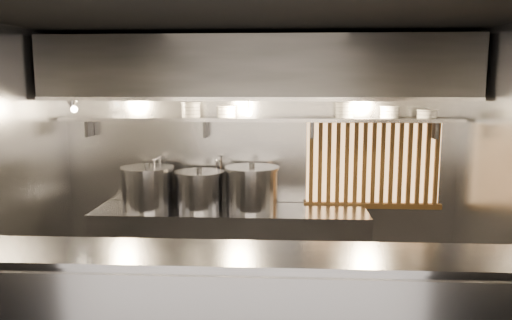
# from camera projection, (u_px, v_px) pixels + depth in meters

# --- Properties ---
(ceiling) EXTENTS (4.50, 4.50, 0.00)m
(ceiling) POSITION_uv_depth(u_px,v_px,m) (250.00, 18.00, 4.08)
(ceiling) COLOR black
(ceiling) RESTS_ON wall_back
(wall_back) EXTENTS (4.50, 0.00, 4.50)m
(wall_back) POSITION_uv_depth(u_px,v_px,m) (259.00, 160.00, 5.77)
(wall_back) COLOR gray
(wall_back) RESTS_ON floor
(cooking_bench) EXTENTS (3.00, 0.70, 0.90)m
(cooking_bench) POSITION_uv_depth(u_px,v_px,m) (230.00, 249.00, 5.56)
(cooking_bench) COLOR #9A9A9F
(cooking_bench) RESTS_ON floor
(bowl_shelf) EXTENTS (4.40, 0.34, 0.04)m
(bowl_shelf) POSITION_uv_depth(u_px,v_px,m) (258.00, 119.00, 5.52)
(bowl_shelf) COLOR #9A9A9F
(bowl_shelf) RESTS_ON wall_back
(exhaust_hood) EXTENTS (4.40, 0.81, 0.65)m
(exhaust_hood) POSITION_uv_depth(u_px,v_px,m) (257.00, 69.00, 5.22)
(exhaust_hood) COLOR #2D2D30
(exhaust_hood) RESTS_ON ceiling
(wood_screen) EXTENTS (1.56, 0.09, 1.04)m
(wood_screen) POSITION_uv_depth(u_px,v_px,m) (373.00, 163.00, 5.65)
(wood_screen) COLOR #FDBC72
(wood_screen) RESTS_ON wall_back
(faucet_left) EXTENTS (0.04, 0.30, 0.50)m
(faucet_left) POSITION_uv_depth(u_px,v_px,m) (158.00, 169.00, 5.71)
(faucet_left) COLOR silver
(faucet_left) RESTS_ON wall_back
(faucet_right) EXTENTS (0.04, 0.30, 0.50)m
(faucet_right) POSITION_uv_depth(u_px,v_px,m) (219.00, 169.00, 5.67)
(faucet_right) COLOR silver
(faucet_right) RESTS_ON wall_back
(heat_lamp) EXTENTS (0.25, 0.35, 0.20)m
(heat_lamp) POSITION_uv_depth(u_px,v_px,m) (72.00, 104.00, 5.13)
(heat_lamp) COLOR #9A9A9F
(heat_lamp) RESTS_ON exhaust_hood
(pendant_bulb) EXTENTS (0.09, 0.09, 0.19)m
(pendant_bulb) POSITION_uv_depth(u_px,v_px,m) (248.00, 113.00, 5.39)
(pendant_bulb) COLOR #2D2D30
(pendant_bulb) RESTS_ON exhaust_hood
(stock_pot_left) EXTENTS (0.68, 0.68, 0.46)m
(stock_pot_left) POSITION_uv_depth(u_px,v_px,m) (199.00, 190.00, 5.50)
(stock_pot_left) COLOR #9A9A9F
(stock_pot_left) RESTS_ON cooking_bench
(stock_pot_mid) EXTENTS (0.73, 0.73, 0.51)m
(stock_pot_mid) POSITION_uv_depth(u_px,v_px,m) (148.00, 187.00, 5.52)
(stock_pot_mid) COLOR #9A9A9F
(stock_pot_mid) RESTS_ON cooking_bench
(stock_pot_right) EXTENTS (0.79, 0.79, 0.51)m
(stock_pot_right) POSITION_uv_depth(u_px,v_px,m) (252.00, 188.00, 5.47)
(stock_pot_right) COLOR #9A9A9F
(stock_pot_right) RESTS_ON cooking_bench
(bowl_stack_0) EXTENTS (0.22, 0.22, 0.17)m
(bowl_stack_0) POSITION_uv_depth(u_px,v_px,m) (191.00, 110.00, 5.54)
(bowl_stack_0) COLOR white
(bowl_stack_0) RESTS_ON bowl_shelf
(bowl_stack_1) EXTENTS (0.22, 0.22, 0.13)m
(bowl_stack_1) POSITION_uv_depth(u_px,v_px,m) (226.00, 112.00, 5.53)
(bowl_stack_1) COLOR white
(bowl_stack_1) RESTS_ON bowl_shelf
(bowl_stack_2) EXTENTS (0.21, 0.21, 0.17)m
(bowl_stack_2) POSITION_uv_depth(u_px,v_px,m) (345.00, 110.00, 5.45)
(bowl_stack_2) COLOR white
(bowl_stack_2) RESTS_ON bowl_shelf
(bowl_stack_3) EXTENTS (0.21, 0.21, 0.13)m
(bowl_stack_3) POSITION_uv_depth(u_px,v_px,m) (389.00, 112.00, 5.43)
(bowl_stack_3) COLOR white
(bowl_stack_3) RESTS_ON bowl_shelf
(bowl_stack_4) EXTENTS (0.22, 0.22, 0.09)m
(bowl_stack_4) POSITION_uv_depth(u_px,v_px,m) (427.00, 114.00, 5.41)
(bowl_stack_4) COLOR white
(bowl_stack_4) RESTS_ON bowl_shelf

